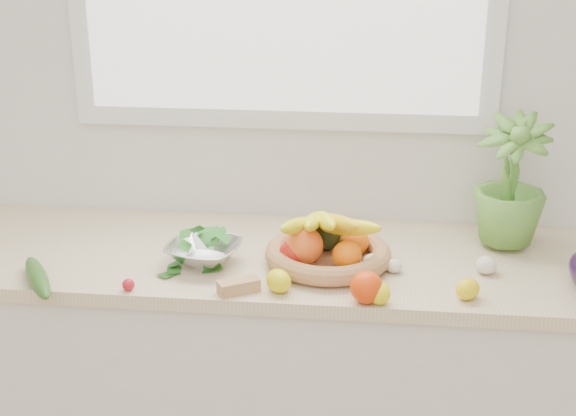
# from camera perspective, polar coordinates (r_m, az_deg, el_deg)

# --- Properties ---
(back_wall) EXTENTS (4.50, 0.02, 2.70)m
(back_wall) POSITION_cam_1_polar(r_m,az_deg,el_deg) (2.48, -0.35, 9.16)
(back_wall) COLOR white
(back_wall) RESTS_ON ground
(counter_cabinet) EXTENTS (2.20, 0.58, 0.86)m
(counter_cabinet) POSITION_cam_1_polar(r_m,az_deg,el_deg) (2.57, -1.09, -12.84)
(counter_cabinet) COLOR silver
(counter_cabinet) RESTS_ON ground
(countertop) EXTENTS (2.24, 0.62, 0.04)m
(countertop) POSITION_cam_1_polar(r_m,az_deg,el_deg) (2.35, -1.16, -3.66)
(countertop) COLOR beige
(countertop) RESTS_ON counter_cabinet
(orange_loose) EXTENTS (0.11, 0.11, 0.08)m
(orange_loose) POSITION_cam_1_polar(r_m,az_deg,el_deg) (2.05, 5.61, -5.64)
(orange_loose) COLOR #EF3B07
(orange_loose) RESTS_ON countertop
(lemon_a) EXTENTS (0.09, 0.10, 0.06)m
(lemon_a) POSITION_cam_1_polar(r_m,az_deg,el_deg) (2.06, 6.42, -5.98)
(lemon_a) COLOR yellow
(lemon_a) RESTS_ON countertop
(lemon_b) EXTENTS (0.09, 0.09, 0.06)m
(lemon_b) POSITION_cam_1_polar(r_m,az_deg,el_deg) (2.12, 12.66, -5.65)
(lemon_b) COLOR yellow
(lemon_b) RESTS_ON countertop
(lemon_c) EXTENTS (0.10, 0.10, 0.06)m
(lemon_c) POSITION_cam_1_polar(r_m,az_deg,el_deg) (2.10, -0.67, -5.21)
(lemon_c) COLOR yellow
(lemon_c) RESTS_ON countertop
(apple) EXTENTS (0.10, 0.10, 0.09)m
(apple) POSITION_cam_1_polar(r_m,az_deg,el_deg) (2.23, 0.41, -3.30)
(apple) COLOR red
(apple) RESTS_ON countertop
(ginger) EXTENTS (0.12, 0.09, 0.03)m
(ginger) POSITION_cam_1_polar(r_m,az_deg,el_deg) (2.11, -3.53, -5.57)
(ginger) COLOR tan
(ginger) RESTS_ON countertop
(garlic_a) EXTENTS (0.07, 0.07, 0.05)m
(garlic_a) POSITION_cam_1_polar(r_m,az_deg,el_deg) (2.27, 13.92, -3.96)
(garlic_a) COLOR beige
(garlic_a) RESTS_ON countertop
(garlic_b) EXTENTS (0.06, 0.06, 0.05)m
(garlic_b) POSITION_cam_1_polar(r_m,az_deg,el_deg) (2.23, 6.02, -3.86)
(garlic_b) COLOR silver
(garlic_b) RESTS_ON countertop
(garlic_c) EXTENTS (0.06, 0.06, 0.04)m
(garlic_c) POSITION_cam_1_polar(r_m,az_deg,el_deg) (2.23, 7.55, -4.10)
(garlic_c) COLOR silver
(garlic_c) RESTS_ON countertop
(cucumber) EXTENTS (0.18, 0.25, 0.05)m
(cucumber) POSITION_cam_1_polar(r_m,az_deg,el_deg) (2.24, -17.38, -4.73)
(cucumber) COLOR #1F5519
(cucumber) RESTS_ON countertop
(radish) EXTENTS (0.04, 0.04, 0.03)m
(radish) POSITION_cam_1_polar(r_m,az_deg,el_deg) (2.15, -11.28, -5.37)
(radish) COLOR red
(radish) RESTS_ON countertop
(potted_herb) EXTENTS (0.26, 0.26, 0.38)m
(potted_herb) POSITION_cam_1_polar(r_m,az_deg,el_deg) (2.40, 15.53, 1.97)
(potted_herb) COLOR #5A9636
(potted_herb) RESTS_ON countertop
(fruit_basket) EXTENTS (0.44, 0.44, 0.19)m
(fruit_basket) POSITION_cam_1_polar(r_m,az_deg,el_deg) (2.25, 2.78, -2.77)
(fruit_basket) COLOR #AA754B
(fruit_basket) RESTS_ON countertop
(colander_with_spinach) EXTENTS (0.24, 0.24, 0.11)m
(colander_with_spinach) POSITION_cam_1_polar(r_m,az_deg,el_deg) (2.26, -6.02, -2.72)
(colander_with_spinach) COLOR white
(colander_with_spinach) RESTS_ON countertop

